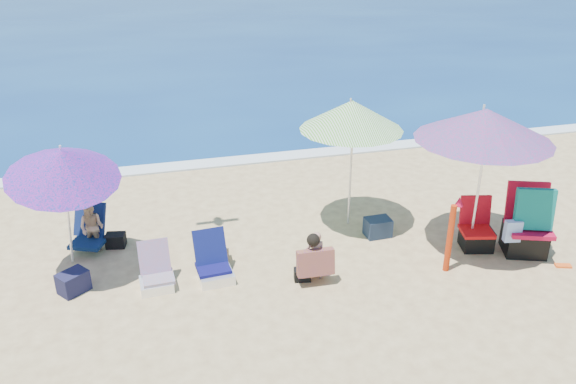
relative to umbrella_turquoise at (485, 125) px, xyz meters
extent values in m
plane|color=#D8BC84|center=(-2.55, -0.54, -2.05)|extent=(120.00, 120.00, 0.00)
cube|color=white|center=(-2.55, 4.56, -2.03)|extent=(120.00, 0.50, 0.04)
cylinder|color=white|center=(-0.01, -0.09, -0.98)|extent=(0.04, 0.04, 2.14)
cone|color=#DA1D73|center=(0.00, 0.00, 0.00)|extent=(2.35, 2.35, 0.48)
cylinder|color=silver|center=(0.00, 0.09, 0.22)|extent=(0.04, 0.04, 0.13)
cylinder|color=silver|center=(-1.57, 1.25, -1.03)|extent=(0.04, 0.04, 2.04)
cone|color=#3CA419|center=(-1.60, 1.24, -0.10)|extent=(1.71, 1.71, 0.48)
cylinder|color=silver|center=(-1.63, 1.23, 0.12)|extent=(0.03, 0.03, 0.13)
cylinder|color=white|center=(-6.01, 0.90, -1.15)|extent=(0.21, 0.45, 1.75)
cone|color=#B91AA7|center=(-5.95, 0.78, -0.31)|extent=(2.06, 2.09, 0.81)
cylinder|color=white|center=(-5.95, 0.83, -0.11)|extent=(0.05, 0.07, 0.12)
cylinder|color=red|center=(-0.67, -0.54, -1.51)|extent=(0.11, 0.11, 1.08)
cone|color=#BB0D2F|center=(-0.59, -0.52, -0.93)|extent=(0.15, 0.15, 0.13)
cube|color=#0D0D4C|center=(-4.07, 0.14, -1.88)|extent=(0.50, 0.45, 0.06)
cube|color=#0E144F|center=(-4.07, 0.34, -1.63)|extent=(0.49, 0.31, 0.50)
cube|color=white|center=(-4.05, 0.06, -1.98)|extent=(0.52, 0.47, 0.15)
cube|color=#D3694A|center=(-4.85, 0.09, -1.89)|extent=(0.45, 0.40, 0.05)
cube|color=#CF4955|center=(-4.88, 0.31, -1.66)|extent=(0.45, 0.27, 0.46)
cube|color=white|center=(-4.89, 0.08, -1.98)|extent=(0.47, 0.42, 0.14)
cube|color=red|center=(0.03, -0.16, -1.69)|extent=(0.57, 0.53, 0.05)
cube|color=red|center=(0.11, 0.08, -1.45)|extent=(0.50, 0.24, 0.48)
cube|color=black|center=(0.11, -0.07, -1.88)|extent=(0.55, 0.51, 0.34)
cube|color=#B20C31|center=(0.71, -0.49, -1.58)|extent=(0.79, 0.75, 0.07)
cube|color=red|center=(0.83, -0.18, -1.26)|extent=(0.65, 0.38, 0.63)
cube|color=black|center=(0.76, -0.37, -1.83)|extent=(0.76, 0.72, 0.45)
cube|color=#0A8471|center=(0.69, -0.54, -1.20)|extent=(0.60, 0.38, 0.64)
cube|color=#94B5ED|center=(0.39, -0.53, -1.54)|extent=(0.26, 0.16, 0.34)
imported|color=tan|center=(-2.64, -0.25, -1.66)|extent=(0.29, 0.20, 0.77)
cube|color=#490E66|center=(-2.65, -0.22, -1.90)|extent=(0.44, 0.39, 0.05)
cube|color=#460E68|center=(-2.68, -0.39, -1.69)|extent=(0.54, 0.21, 0.39)
sphere|color=black|center=(-2.69, -0.32, -1.36)|extent=(0.19, 0.19, 0.19)
imported|color=tan|center=(-5.77, 1.41, -1.64)|extent=(0.49, 0.44, 0.82)
cube|color=#0B1F43|center=(-5.86, 1.37, -1.87)|extent=(0.63, 0.60, 0.06)
cube|color=#0C1A45|center=(-5.81, 1.65, -1.61)|extent=(0.57, 0.46, 0.53)
sphere|color=tan|center=(-5.92, 1.55, -1.24)|extent=(0.20, 0.20, 0.20)
cube|color=#181835|center=(-6.02, 0.30, -1.90)|extent=(0.49, 0.47, 0.31)
cube|color=black|center=(-5.45, 1.46, -1.94)|extent=(0.34, 0.28, 0.22)
cube|color=tan|center=(-3.91, 0.60, -1.93)|extent=(0.29, 0.21, 0.24)
cube|color=#1B283C|center=(-1.25, 0.71, -1.90)|extent=(0.42, 0.32, 0.31)
cube|color=black|center=(-2.83, -0.24, -1.96)|extent=(0.26, 0.20, 0.18)
cube|color=#FF5B1A|center=(1.09, -0.91, -2.04)|extent=(0.25, 0.18, 0.03)
camera|label=1|loc=(-4.86, -7.08, 2.67)|focal=36.20mm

